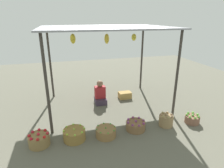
{
  "coord_description": "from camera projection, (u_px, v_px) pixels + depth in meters",
  "views": [
    {
      "loc": [
        -1.32,
        -5.5,
        2.73
      ],
      "look_at": [
        0.0,
        -0.65,
        0.95
      ],
      "focal_mm": 30.5,
      "sensor_mm": 36.0,
      "label": 1
    }
  ],
  "objects": [
    {
      "name": "basket_purple_onions",
      "position": [
        136.0,
        126.0,
        4.84
      ],
      "size": [
        0.49,
        0.49,
        0.27
      ],
      "color": "brown",
      "rests_on": "ground"
    },
    {
      "name": "wooden_crate_near_vendor",
      "position": [
        125.0,
        95.0,
        6.73
      ],
      "size": [
        0.43,
        0.29,
        0.22
      ],
      "primitive_type": "cube",
      "color": "#AC8949",
      "rests_on": "ground"
    },
    {
      "name": "basket_green_apples",
      "position": [
        192.0,
        119.0,
        5.16
      ],
      "size": [
        0.38,
        0.38,
        0.27
      ],
      "color": "brown",
      "rests_on": "ground"
    },
    {
      "name": "basket_potatoes",
      "position": [
        166.0,
        120.0,
        5.0
      ],
      "size": [
        0.36,
        0.36,
        0.35
      ],
      "color": "#90754D",
      "rests_on": "ground"
    },
    {
      "name": "market_stall_structure",
      "position": [
        106.0,
        32.0,
        5.47
      ],
      "size": [
        3.68,
        2.67,
        2.47
      ],
      "color": "#38332D",
      "rests_on": "ground"
    },
    {
      "name": "ground_plane",
      "position": [
        107.0,
        105.0,
        6.24
      ],
      "size": [
        14.0,
        14.0,
        0.0
      ],
      "primitive_type": "plane",
      "color": "#615F50"
    },
    {
      "name": "basket_limes",
      "position": [
        74.0,
        135.0,
        4.44
      ],
      "size": [
        0.52,
        0.52,
        0.3
      ],
      "color": "olive",
      "rests_on": "ground"
    },
    {
      "name": "basket_red_apples",
      "position": [
        39.0,
        140.0,
        4.24
      ],
      "size": [
        0.46,
        0.46,
        0.32
      ],
      "color": "olive",
      "rests_on": "ground"
    },
    {
      "name": "vendor_person",
      "position": [
        100.0,
        95.0,
        6.29
      ],
      "size": [
        0.36,
        0.44,
        0.78
      ],
      "color": "#3C2F41",
      "rests_on": "ground"
    },
    {
      "name": "basket_green_chilies",
      "position": [
        106.0,
        132.0,
        4.57
      ],
      "size": [
        0.49,
        0.49,
        0.25
      ],
      "color": "olive",
      "rests_on": "ground"
    }
  ]
}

